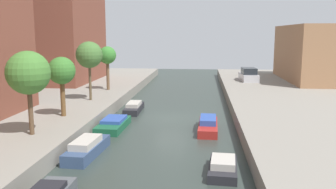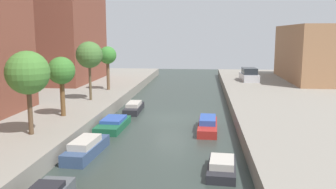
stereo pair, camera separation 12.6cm
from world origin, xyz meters
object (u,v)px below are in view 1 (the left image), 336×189
moored_boat_left_1 (87,148)px  moored_boat_right_2 (208,125)px  moored_boat_left_3 (134,108)px  moored_boat_left_2 (113,124)px  low_block_right (327,53)px  parked_car (249,75)px  moored_boat_right_1 (223,167)px  street_tree_3 (89,55)px  street_tree_2 (62,72)px  street_tree_1 (28,73)px  street_tree_4 (107,56)px

moored_boat_left_1 → moored_boat_right_2: size_ratio=0.99×
moored_boat_left_3 → moored_boat_left_1: bearing=-92.2°
moored_boat_left_1 → moored_boat_left_2: size_ratio=1.02×
low_block_right → parked_car: low_block_right is taller
moored_boat_left_2 → moored_boat_right_1: moored_boat_right_1 is taller
moored_boat_left_1 → moored_boat_right_1: bearing=-14.6°
moored_boat_left_1 → street_tree_3: bearing=106.3°
moored_boat_left_1 → moored_boat_left_3: 11.79m
street_tree_2 → moored_boat_left_2: (3.47, 0.56, -3.86)m
street_tree_2 → moored_boat_right_1: size_ratio=1.31×
street_tree_1 → moored_boat_right_2: size_ratio=1.09×
parked_car → moored_boat_left_1: bearing=-114.4°
street_tree_3 → moored_boat_right_2: (10.32, -5.73, -4.58)m
street_tree_4 → moored_boat_right_1: (10.95, -19.77, -4.20)m
street_tree_2 → parked_car: bearing=54.0°
street_tree_3 → parked_car: bearing=44.0°
moored_boat_right_2 → low_block_right: bearing=55.9°
low_block_right → moored_boat_left_1: (-21.92, -28.19, -4.01)m
street_tree_1 → moored_boat_right_2: bearing=28.1°
street_tree_1 → moored_boat_left_2: bearing=57.5°
street_tree_2 → moored_boat_left_3: 8.41m
low_block_right → street_tree_4: 27.40m
street_tree_4 → moored_boat_left_1: bearing=-79.1°
parked_car → moored_boat_right_1: parked_car is taller
moored_boat_left_3 → moored_boat_right_1: moored_boat_left_3 is taller
street_tree_1 → street_tree_4: size_ratio=1.07×
street_tree_4 → moored_boat_left_3: street_tree_4 is taller
street_tree_3 → moored_boat_right_1: (10.95, -13.71, -4.65)m
moored_boat_right_2 → parked_car: bearing=75.7°
street_tree_3 → street_tree_4: 6.07m
street_tree_3 → moored_boat_right_1: bearing=-51.4°
street_tree_4 → parked_car: (15.64, 9.07, -2.85)m
moored_boat_left_3 → low_block_right: bearing=37.4°
low_block_right → street_tree_2: low_block_right is taller
street_tree_1 → street_tree_2: bearing=90.0°
moored_boat_left_3 → moored_boat_left_2: bearing=-94.0°
street_tree_3 → moored_boat_right_2: street_tree_3 is taller
street_tree_3 → low_block_right: bearing=33.0°
moored_boat_left_3 → moored_boat_right_1: (7.07, -13.75, -0.04)m
moored_boat_right_1 → moored_boat_left_3: bearing=117.2°
street_tree_2 → moored_boat_left_2: size_ratio=0.98×
street_tree_1 → street_tree_2: street_tree_1 is taller
parked_car → moored_boat_left_1: size_ratio=1.07×
street_tree_4 → parked_car: street_tree_4 is taller
street_tree_2 → street_tree_4: (0.00, 12.42, 0.34)m
street_tree_3 → parked_car: (15.64, 15.12, -3.29)m
street_tree_4 → street_tree_3: bearing=-90.0°
moored_boat_left_2 → moored_boat_right_2: moored_boat_right_2 is taller
street_tree_2 → street_tree_3: street_tree_3 is taller
street_tree_1 → street_tree_4: (0.00, 17.31, -0.07)m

